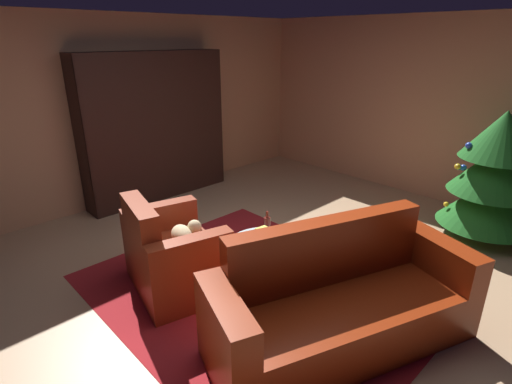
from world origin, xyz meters
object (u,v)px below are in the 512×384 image
at_px(book_stack_on_table, 265,237).
at_px(bottle_on_table, 267,225).
at_px(bookshelf_unit, 163,129).
at_px(armchair_red, 172,256).
at_px(couch_red, 340,307).
at_px(decorated_tree, 494,175).
at_px(coffee_table, 267,249).

bearing_deg(book_stack_on_table, bottle_on_table, 128.56).
distance_m(bookshelf_unit, armchair_red, 2.55).
distance_m(couch_red, book_stack_on_table, 0.93).
height_order(book_stack_on_table, decorated_tree, decorated_tree).
height_order(armchair_red, book_stack_on_table, armchair_red).
bearing_deg(armchair_red, couch_red, 19.02).
bearing_deg(bottle_on_table, bookshelf_unit, 168.76).
distance_m(coffee_table, book_stack_on_table, 0.12).
height_order(armchair_red, coffee_table, armchair_red).
relative_size(armchair_red, decorated_tree, 0.74).
bearing_deg(book_stack_on_table, armchair_red, -134.42).
bearing_deg(bottle_on_table, decorated_tree, 64.33).
distance_m(couch_red, coffee_table, 0.88).
bearing_deg(bottle_on_table, couch_red, -12.94).
relative_size(armchair_red, bottle_on_table, 4.62).
height_order(couch_red, bottle_on_table, couch_red).
relative_size(bookshelf_unit, armchair_red, 1.91).
bearing_deg(armchair_red, bottle_on_table, 56.95).
xyz_separation_m(armchair_red, couch_red, (1.49, 0.51, -0.01)).
bearing_deg(bottle_on_table, book_stack_on_table, -51.44).
xyz_separation_m(bookshelf_unit, couch_red, (3.60, -0.75, -0.67)).
distance_m(couch_red, decorated_tree, 2.69).
xyz_separation_m(coffee_table, decorated_tree, (1.02, 2.56, 0.35)).
xyz_separation_m(bottle_on_table, decorated_tree, (1.16, 2.41, 0.21)).
xyz_separation_m(armchair_red, coffee_table, (0.62, 0.60, 0.10)).
distance_m(book_stack_on_table, decorated_tree, 2.77).
bearing_deg(couch_red, armchair_red, -160.98).
relative_size(couch_red, book_stack_on_table, 9.38).
height_order(armchair_red, couch_red, couch_red).
height_order(bookshelf_unit, couch_red, bookshelf_unit).
bearing_deg(book_stack_on_table, coffee_table, -12.48).
bearing_deg(decorated_tree, couch_red, -93.37).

